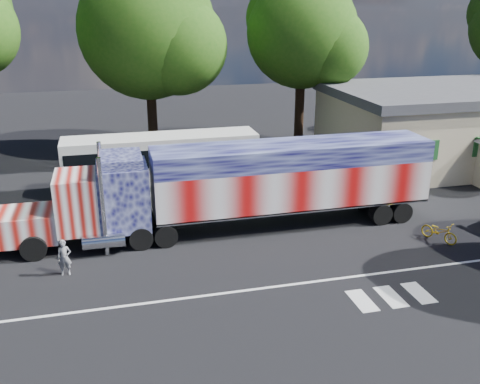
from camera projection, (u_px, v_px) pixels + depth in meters
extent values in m
plane|color=black|center=(256.00, 254.00, 23.90)|extent=(100.00, 100.00, 0.00)
cube|color=silver|center=(277.00, 286.00, 21.16)|extent=(30.00, 0.15, 0.01)
cube|color=silver|center=(362.00, 301.00, 20.16)|extent=(0.70, 1.60, 0.01)
cube|color=silver|center=(391.00, 297.00, 20.43)|extent=(0.70, 1.60, 0.01)
cube|color=silver|center=(419.00, 293.00, 20.71)|extent=(0.70, 1.60, 0.01)
cube|color=black|center=(103.00, 228.00, 24.80)|extent=(9.21, 1.02, 0.31)
cube|color=#D3827E|center=(27.00, 225.00, 23.88)|extent=(2.66, 2.25, 1.33)
cube|color=#D3827E|center=(77.00, 201.00, 24.08)|extent=(1.84, 2.56, 2.56)
cube|color=black|center=(56.00, 193.00, 23.73)|extent=(0.06, 2.15, 0.92)
cube|color=#4D5087|center=(124.00, 195.00, 24.52)|extent=(2.25, 2.56, 2.97)
cube|color=#4D5087|center=(121.00, 160.00, 23.95)|extent=(1.84, 2.46, 0.51)
cylinder|color=silver|center=(103.00, 188.00, 25.54)|extent=(0.20, 0.20, 4.50)
cylinder|color=silver|center=(103.00, 208.00, 23.07)|extent=(0.20, 0.20, 4.50)
cylinder|color=silver|center=(103.00, 219.00, 26.03)|extent=(1.84, 0.68, 0.68)
cylinder|color=silver|center=(104.00, 241.00, 23.60)|extent=(1.84, 0.68, 0.68)
cylinder|color=black|center=(34.00, 248.00, 23.15)|extent=(1.13, 0.36, 1.13)
cylinder|color=black|center=(39.00, 228.00, 25.20)|extent=(1.13, 0.36, 1.13)
cylinder|color=black|center=(141.00, 238.00, 24.26)|extent=(1.06, 0.56, 1.06)
cylinder|color=black|center=(138.00, 220.00, 26.22)|extent=(1.06, 0.56, 1.06)
cylinder|color=black|center=(166.00, 235.00, 24.51)|extent=(1.06, 0.56, 1.06)
cylinder|color=black|center=(161.00, 218.00, 26.48)|extent=(1.06, 0.56, 1.06)
cube|color=black|center=(291.00, 206.00, 26.82)|extent=(13.30, 1.13, 0.31)
cube|color=#DC7A7A|center=(292.00, 184.00, 26.42)|extent=(13.71, 2.66, 2.05)
cube|color=#464987|center=(293.00, 154.00, 25.91)|extent=(13.71, 2.66, 1.02)
cube|color=silver|center=(291.00, 203.00, 26.77)|extent=(13.71, 2.66, 0.12)
cube|color=silver|center=(417.00, 164.00, 27.83)|extent=(0.04, 2.56, 2.97)
cylinder|color=black|center=(381.00, 214.00, 27.00)|extent=(1.06, 0.56, 1.06)
cylinder|color=black|center=(361.00, 199.00, 28.96)|extent=(1.06, 0.56, 1.06)
cylinder|color=black|center=(401.00, 212.00, 27.25)|extent=(1.06, 0.56, 1.06)
cylinder|color=black|center=(380.00, 197.00, 29.22)|extent=(1.06, 0.56, 1.06)
cube|color=white|center=(162.00, 163.00, 31.60)|extent=(11.28, 2.44, 3.29)
cube|color=black|center=(161.00, 153.00, 31.39)|extent=(10.90, 2.50, 1.03)
cube|color=black|center=(163.00, 182.00, 32.01)|extent=(11.28, 2.44, 0.23)
cube|color=black|center=(62.00, 167.00, 30.26)|extent=(0.06, 2.16, 1.32)
cylinder|color=black|center=(90.00, 194.00, 29.95)|extent=(0.94, 0.28, 0.94)
cylinder|color=black|center=(90.00, 181.00, 32.10)|extent=(0.94, 0.28, 0.94)
cylinder|color=black|center=(213.00, 184.00, 31.57)|extent=(0.94, 0.28, 0.94)
cylinder|color=black|center=(206.00, 172.00, 33.71)|extent=(0.94, 0.28, 0.94)
cylinder|color=black|center=(227.00, 183.00, 31.76)|extent=(0.94, 0.28, 0.94)
cylinder|color=black|center=(219.00, 171.00, 33.91)|extent=(0.94, 0.28, 0.94)
cube|color=#1E5926|center=(426.00, 151.00, 31.28)|extent=(1.60, 0.08, 1.20)
imported|color=slate|center=(64.00, 258.00, 21.86)|extent=(0.57, 0.39, 1.54)
imported|color=gold|center=(439.00, 232.00, 25.05)|extent=(1.38, 1.90, 0.95)
cylinder|color=black|center=(152.00, 105.00, 38.80)|extent=(0.70, 0.70, 7.02)
sphere|color=#2A5513|center=(147.00, 30.00, 37.02)|extent=(9.57, 9.57, 9.57)
sphere|color=#2A5513|center=(178.00, 46.00, 36.49)|extent=(6.70, 6.70, 6.70)
sphere|color=#2A5513|center=(124.00, 14.00, 37.67)|extent=(6.22, 6.22, 6.22)
cylinder|color=black|center=(300.00, 103.00, 40.32)|extent=(0.70, 0.70, 6.82)
sphere|color=#2A5513|center=(302.00, 32.00, 38.60)|extent=(8.04, 8.04, 8.04)
sphere|color=#2A5513|center=(329.00, 47.00, 38.19)|extent=(5.63, 5.63, 5.63)
sphere|color=#2A5513|center=(282.00, 18.00, 39.10)|extent=(5.23, 5.23, 5.23)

